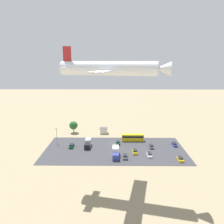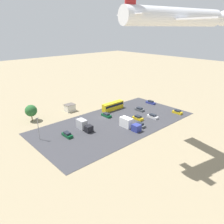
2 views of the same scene
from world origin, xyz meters
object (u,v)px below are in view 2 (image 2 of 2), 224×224
parked_truck_0 (129,124)px  parked_truck_1 (84,125)px  shed_building (70,108)px  parked_car_7 (177,112)px  parked_car_1 (106,115)px  bus (113,106)px  parked_car_4 (140,109)px  parked_car_0 (151,102)px  parked_car_3 (67,135)px  parked_car_6 (153,116)px  airplane (180,17)px  parked_car_5 (140,125)px  parked_car_2 (138,118)px

parked_truck_0 → parked_truck_1: parked_truck_0 is taller
shed_building → parked_car_7: (-31.86, 33.20, -0.83)m
parked_car_1 → parked_car_7: (-24.46, 17.57, 0.01)m
bus → parked_car_4: bus is taller
parked_car_0 → parked_car_3: size_ratio=1.05×
parked_truck_0 → parked_car_6: bearing=-179.8°
shed_building → parked_car_4: 30.33m
airplane → parked_car_6: bearing=151.1°
parked_truck_0 → parked_car_3: bearing=-24.5°
parked_car_1 → parked_car_3: 21.56m
parked_car_5 → parked_truck_0: bearing=153.3°
parked_car_0 → parked_car_5: size_ratio=1.09×
bus → parked_car_0: bearing=72.3°
shed_building → parked_car_6: bearing=124.7°
parked_car_4 → parked_car_7: parked_car_7 is taller
parked_car_7 → parked_car_1: bearing=144.3°
parked_car_2 → parked_truck_0: size_ratio=0.51×
parked_car_5 → airplane: airplane is taller
parked_car_3 → parked_car_5: bearing=-24.9°
parked_car_5 → parked_car_6: parked_car_6 is taller
parked_car_2 → airplane: airplane is taller
shed_building → parked_car_1: size_ratio=0.91×
parked_truck_0 → airplane: airplane is taller
shed_building → airplane: 57.91m
parked_car_1 → parked_car_0: bearing=175.9°
parked_car_4 → parked_car_0: bearing=-166.2°
parked_car_4 → parked_truck_0: bearing=29.0°
bus → parked_car_0: size_ratio=2.29×
parked_car_6 → airplane: airplane is taller
parked_car_7 → parked_car_0: bearing=83.0°
airplane → parked_car_0: bearing=147.6°
parked_car_0 → bus: bearing=-17.7°
parked_car_2 → parked_car_6: (-5.69, 2.89, -0.04)m
parked_car_6 → parked_car_4: bearing=75.7°
parked_car_7 → airplane: airplane is taller
parked_car_0 → parked_car_7: 15.78m
parked_car_0 → parked_truck_0: 29.84m
parked_car_2 → parked_truck_0: parked_truck_0 is taller
parked_car_0 → parked_car_7: bearing=83.0°
shed_building → parked_car_5: size_ratio=0.99×
parked_car_7 → parked_truck_0: (25.52, -3.94, 0.95)m
parked_car_1 → parked_car_2: size_ratio=1.07×
parked_car_4 → parked_car_7: (-9.33, 12.91, 0.03)m
parked_car_0 → parked_car_1: bearing=-4.1°
parked_car_2 → parked_truck_0: 8.79m
parked_car_2 → parked_car_7: bearing=158.3°
parked_car_3 → parked_truck_1: 7.46m
parked_car_3 → shed_building: bearing=55.7°
parked_car_5 → parked_truck_0: parked_truck_0 is taller
bus → parked_truck_0: 19.70m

